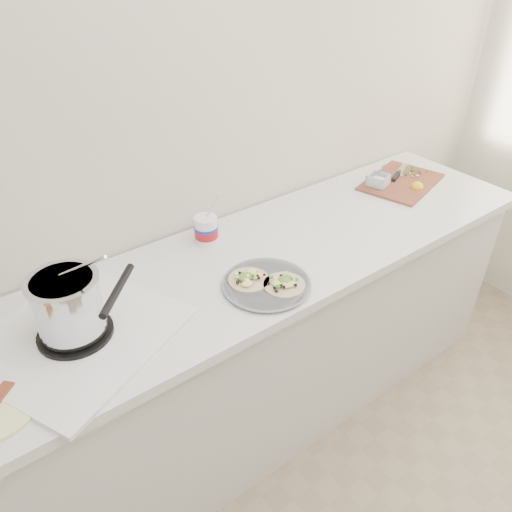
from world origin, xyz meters
TOP-DOWN VIEW (x-y plane):
  - counter at (0.00, 1.43)m, footprint 2.44×0.66m
  - stove at (-0.75, 1.39)m, footprint 0.72×0.70m
  - taco_plate at (-0.13, 1.25)m, footprint 0.31×0.31m
  - tub at (-0.14, 1.62)m, footprint 0.09×0.09m
  - cutboard at (0.88, 1.51)m, footprint 0.47×0.38m

SIDE VIEW (x-z plane):
  - counter at x=0.00m, z-range 0.00..0.90m
  - cutboard at x=0.88m, z-range 0.88..0.95m
  - taco_plate at x=-0.13m, z-range 0.90..0.94m
  - tub at x=-0.14m, z-range 0.86..1.07m
  - stove at x=-0.75m, z-range 0.86..1.12m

